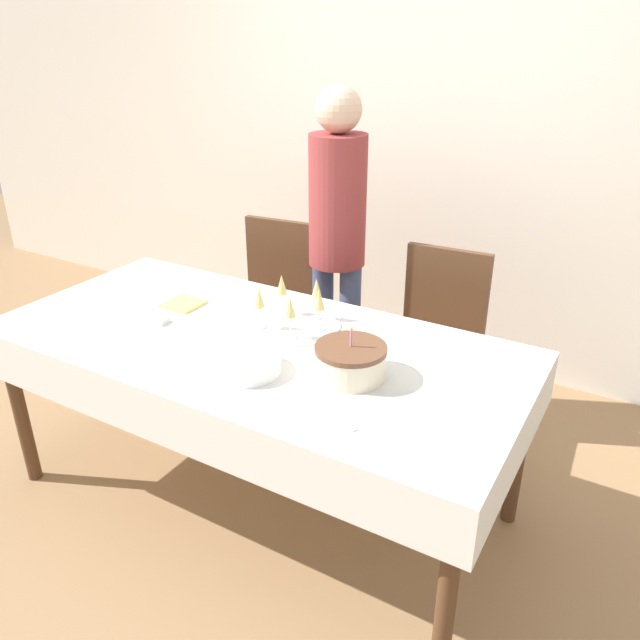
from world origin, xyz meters
The scene contains 12 objects.
ground_plane centered at (0.00, 0.00, 0.00)m, with size 12.00×12.00×0.00m, color #93704C.
wall_back centered at (0.00, 1.67, 1.35)m, with size 8.00×0.05×2.70m.
dining_table centered at (0.00, 0.00, 0.68)m, with size 2.10×0.98×0.78m.
dining_chair_far_left centered at (-0.47, 0.81, 0.52)m, with size 0.46×0.46×0.96m.
dining_chair_far_right centered at (0.46, 0.81, 0.52)m, with size 0.44×0.44×0.96m.
birthday_cake centered at (0.46, -0.06, 0.83)m, with size 0.25×0.25×0.19m.
champagne_tray centered at (0.07, 0.18, 0.84)m, with size 0.38×0.38×0.18m.
plate_stack_main centered at (0.13, -0.21, 0.80)m, with size 0.24×0.24×0.05m.
cake_knife centered at (0.48, -0.29, 0.78)m, with size 0.28×0.13×0.00m.
fork_pile centered at (-0.47, -0.08, 0.79)m, with size 0.18×0.09×0.02m.
napkin_pile centered at (-0.46, 0.11, 0.78)m, with size 0.15×0.15×0.01m.
person_standing centered at (-0.11, 0.87, 0.99)m, with size 0.28×0.28×1.65m.
Camera 1 is at (1.31, -1.73, 1.87)m, focal length 35.00 mm.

